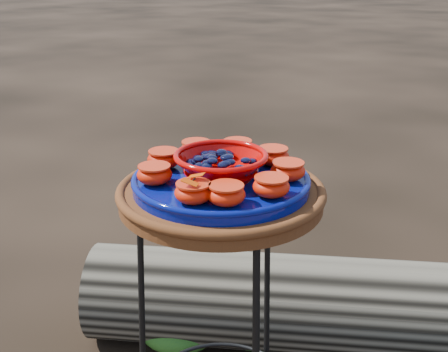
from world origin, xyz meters
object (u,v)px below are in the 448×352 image
Objects in this scene: red_bowl at (221,166)px; terracotta_saucer at (221,196)px; plant_stand at (221,329)px; driftwood_log at (350,307)px; cobalt_plate at (221,183)px.

terracotta_saucer is at bearing 0.00° from red_bowl.
plant_stand is 0.40× the size of driftwood_log.
terracotta_saucer reaches higher than driftwood_log.
red_bowl is (0.00, 0.00, 0.07)m from terracotta_saucer.
plant_stand is 1.49× the size of terracotta_saucer.
cobalt_plate is at bearing -100.24° from driftwood_log.
terracotta_saucer is 0.03m from cobalt_plate.
plant_stand is 1.74× the size of cobalt_plate.
driftwood_log is (0.10, 0.56, -0.59)m from cobalt_plate.
driftwood_log is (0.10, 0.56, -0.63)m from red_bowl.
plant_stand is at bearing 0.00° from red_bowl.
plant_stand is 0.59m from driftwood_log.
red_bowl reaches higher than plant_stand.
cobalt_plate is 2.00× the size of red_bowl.
cobalt_plate is at bearing 0.00° from terracotta_saucer.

